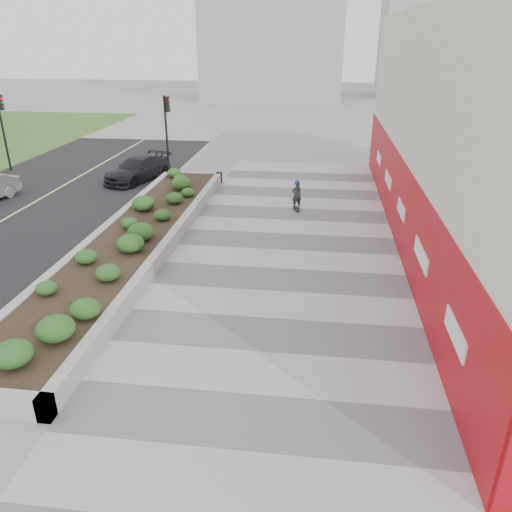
# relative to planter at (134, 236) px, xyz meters

# --- Properties ---
(ground) EXTENTS (160.00, 160.00, 0.00)m
(ground) POSITION_rel_planter_xyz_m (5.50, -7.00, -0.42)
(ground) COLOR gray
(ground) RESTS_ON ground
(walkway) EXTENTS (8.00, 36.00, 0.01)m
(walkway) POSITION_rel_planter_xyz_m (5.50, -4.00, -0.41)
(walkway) COLOR #A8A8AD
(walkway) RESTS_ON ground
(building) EXTENTS (6.04, 24.08, 8.00)m
(building) POSITION_rel_planter_xyz_m (12.48, 1.98, 3.56)
(building) COLOR beige
(building) RESTS_ON ground
(planter) EXTENTS (3.00, 18.00, 0.90)m
(planter) POSITION_rel_planter_xyz_m (0.00, 0.00, 0.00)
(planter) COLOR #9E9EA0
(planter) RESTS_ON ground
(traffic_signal_near) EXTENTS (0.33, 0.28, 4.20)m
(traffic_signal_near) POSITION_rel_planter_xyz_m (-1.73, 10.50, 2.34)
(traffic_signal_near) COLOR black
(traffic_signal_near) RESTS_ON ground
(traffic_signal_far) EXTENTS (0.33, 0.28, 4.20)m
(traffic_signal_far) POSITION_rel_planter_xyz_m (-10.93, 10.00, 2.34)
(traffic_signal_far) COLOR black
(traffic_signal_far) RESTS_ON ground
(distant_bldg_north_l) EXTENTS (16.00, 12.00, 20.00)m
(distant_bldg_north_l) POSITION_rel_planter_xyz_m (0.50, 48.00, 9.58)
(distant_bldg_north_l) COLOR #ADAAA3
(distant_bldg_north_l) RESTS_ON ground
(manhole_cover) EXTENTS (0.44, 0.44, 0.01)m
(manhole_cover) POSITION_rel_planter_xyz_m (6.00, -4.00, -0.42)
(manhole_cover) COLOR #595654
(manhole_cover) RESTS_ON ground
(skateboarder) EXTENTS (0.52, 0.75, 1.36)m
(skateboarder) POSITION_rel_planter_xyz_m (5.60, 4.95, 0.27)
(skateboarder) COLOR beige
(skateboarder) RESTS_ON ground
(car_dark) EXTENTS (3.04, 4.54, 1.22)m
(car_dark) POSITION_rel_planter_xyz_m (-3.00, 8.85, 0.19)
(car_dark) COLOR black
(car_dark) RESTS_ON ground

